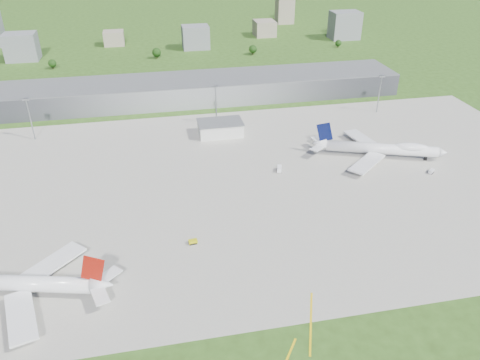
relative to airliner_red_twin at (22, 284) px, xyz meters
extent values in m
plane|color=#2E4C17|center=(80.58, 172.30, -4.94)|extent=(1400.00, 1400.00, 0.00)
cube|color=#9B978D|center=(90.58, 62.30, -4.90)|extent=(360.00, 190.00, 0.08)
cube|color=gray|center=(80.58, 187.30, 2.56)|extent=(300.00, 42.00, 15.00)
cube|color=silver|center=(90.58, 122.30, -0.94)|extent=(26.00, 16.00, 8.00)
cylinder|color=gray|center=(-19.42, 137.30, 7.56)|extent=(0.70, 0.70, 25.00)
cube|color=gray|center=(-19.42, 137.30, 20.36)|extent=(3.50, 2.00, 1.20)
cylinder|color=gray|center=(90.58, 137.30, 7.56)|extent=(0.70, 0.70, 25.00)
cube|color=gray|center=(90.58, 137.30, 20.36)|extent=(3.50, 2.00, 1.20)
cylinder|color=gray|center=(200.58, 137.30, 7.56)|extent=(0.70, 0.70, 25.00)
cube|color=gray|center=(200.58, 137.30, 20.36)|extent=(3.50, 2.00, 1.20)
cylinder|color=white|center=(-2.50, 0.64, 0.28)|extent=(54.78, 19.11, 5.70)
cone|color=white|center=(27.87, -7.09, 1.04)|extent=(8.77, 7.40, 5.70)
cube|color=#A0080D|center=(-4.34, 1.10, -1.49)|extent=(44.34, 13.40, 1.23)
cube|color=white|center=(1.99, -14.48, -1.43)|extent=(14.92, 26.08, 0.85)
cube|color=white|center=(8.66, 11.77, -1.43)|extent=(23.36, 23.64, 0.85)
cube|color=#9C1208|center=(25.57, -6.51, 7.88)|extent=(9.28, 2.79, 11.47)
cylinder|color=#38383D|center=(0.62, -10.45, -3.23)|extent=(5.81, 4.23, 3.04)
cylinder|color=#38383D|center=(5.54, 8.88, -3.23)|extent=(5.81, 4.23, 3.04)
cube|color=black|center=(1.97, -4.91, -3.76)|extent=(1.75, 1.48, 2.37)
cube|color=black|center=(4.08, 3.37, -3.76)|extent=(1.75, 1.48, 2.37)
cylinder|color=white|center=(172.56, 74.61, 0.38)|extent=(58.49, 26.05, 6.00)
cone|color=white|center=(203.06, 63.58, 0.38)|extent=(6.59, 7.29, 6.00)
cone|color=white|center=(140.70, 86.13, 1.16)|extent=(9.32, 8.28, 6.00)
cube|color=navy|center=(174.38, 73.95, -1.48)|extent=(47.12, 19.05, 1.26)
ellipsoid|color=white|center=(187.24, 69.31, 2.18)|extent=(20.10, 12.17, 5.40)
cube|color=white|center=(169.39, 91.39, -1.36)|extent=(13.32, 28.12, 0.87)
cube|color=white|center=(159.39, 63.74, -1.36)|extent=(26.27, 24.07, 0.87)
cube|color=#080F3D|center=(142.97, 85.31, 8.22)|extent=(9.23, 3.73, 11.70)
cylinder|color=#38383D|center=(170.79, 84.51, -3.20)|extent=(6.06, 4.72, 3.10)
cylinder|color=#38383D|center=(168.83, 95.52, -3.20)|extent=(6.06, 4.72, 3.10)
cylinder|color=#38383D|center=(164.87, 68.13, -3.20)|extent=(6.06, 4.72, 3.10)
cylinder|color=#38383D|center=(156.32, 60.92, -3.20)|extent=(6.06, 4.72, 3.10)
cube|color=black|center=(168.58, 80.68, -3.73)|extent=(1.85, 1.62, 2.42)
cube|color=black|center=(165.62, 72.49, -3.73)|extent=(1.85, 1.62, 2.42)
cube|color=black|center=(195.32, 66.38, -3.73)|extent=(1.85, 1.62, 2.42)
cube|color=#C1BF0B|center=(61.97, 17.46, -3.81)|extent=(3.73, 2.39, 1.41)
cube|color=black|center=(61.97, 17.46, -4.51)|extent=(3.21, 2.43, 0.70)
cube|color=white|center=(113.41, 70.11, -3.37)|extent=(3.70, 5.65, 2.29)
cube|color=black|center=(113.41, 70.11, -4.51)|extent=(3.59, 4.93, 0.70)
cube|color=silver|center=(190.50, 52.30, -3.63)|extent=(4.28, 3.87, 1.76)
cube|color=black|center=(190.50, 52.30, -4.51)|extent=(3.86, 3.59, 0.70)
cube|color=slate|center=(-59.42, 322.30, 7.06)|extent=(28.00, 22.00, 24.00)
cube|color=gray|center=(20.58, 362.30, 2.06)|extent=(20.00, 18.00, 14.00)
cube|color=slate|center=(100.58, 332.30, 6.06)|extent=(26.00, 20.00, 22.00)
cube|color=gray|center=(180.58, 372.30, 3.06)|extent=(22.00, 24.00, 16.00)
cube|color=slate|center=(260.58, 342.30, 9.06)|extent=(30.00, 22.00, 28.00)
cube|color=gray|center=(220.58, 432.30, 13.06)|extent=(20.00, 18.00, 36.00)
cylinder|color=#382314|center=(-29.42, 287.30, -3.44)|extent=(0.70, 0.70, 3.00)
sphere|color=black|center=(-29.42, 287.30, -0.07)|extent=(6.75, 6.75, 6.75)
cylinder|color=#382314|center=(60.58, 302.30, -3.14)|extent=(0.70, 0.70, 3.60)
sphere|color=black|center=(60.58, 302.30, 0.91)|extent=(8.10, 8.10, 8.10)
cylinder|color=#382314|center=(150.58, 297.30, -3.24)|extent=(0.70, 0.70, 3.40)
sphere|color=black|center=(150.58, 297.30, 0.58)|extent=(7.65, 7.65, 7.65)
cylinder|color=#382314|center=(240.58, 307.30, -3.54)|extent=(0.70, 0.70, 2.80)
sphere|color=black|center=(240.58, 307.30, -0.39)|extent=(6.30, 6.30, 6.30)
camera|label=1|loc=(50.52, -136.80, 113.51)|focal=35.00mm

